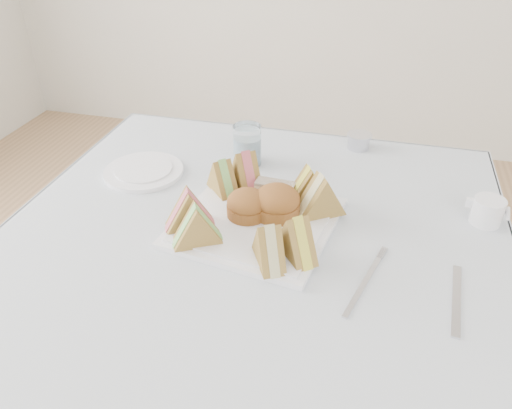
% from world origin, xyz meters
% --- Properties ---
extents(table, '(0.90, 0.90, 0.74)m').
position_xyz_m(table, '(0.00, 0.00, 0.37)').
color(table, brown).
rests_on(table, floor).
extents(tablecloth, '(1.02, 1.02, 0.01)m').
position_xyz_m(tablecloth, '(0.00, 0.00, 0.74)').
color(tablecloth, silver).
rests_on(tablecloth, table).
extents(serving_plate, '(0.35, 0.35, 0.01)m').
position_xyz_m(serving_plate, '(-0.00, 0.04, 0.75)').
color(serving_plate, white).
rests_on(serving_plate, tablecloth).
extents(sandwich_fl_a, '(0.11, 0.09, 0.09)m').
position_xyz_m(sandwich_fl_a, '(-0.12, -0.01, 0.80)').
color(sandwich_fl_a, olive).
rests_on(sandwich_fl_a, serving_plate).
extents(sandwich_fl_b, '(0.11, 0.08, 0.09)m').
position_xyz_m(sandwich_fl_b, '(-0.09, -0.06, 0.80)').
color(sandwich_fl_b, olive).
rests_on(sandwich_fl_b, serving_plate).
extents(sandwich_fr_a, '(0.10, 0.10, 0.09)m').
position_xyz_m(sandwich_fr_a, '(0.10, -0.05, 0.80)').
color(sandwich_fr_a, olive).
rests_on(sandwich_fr_a, serving_plate).
extents(sandwich_fr_b, '(0.08, 0.10, 0.08)m').
position_xyz_m(sandwich_fr_b, '(0.06, -0.08, 0.80)').
color(sandwich_fr_b, olive).
rests_on(sandwich_fr_b, serving_plate).
extents(sandwich_bl_a, '(0.09, 0.10, 0.08)m').
position_xyz_m(sandwich_bl_a, '(-0.10, 0.13, 0.80)').
color(sandwich_bl_a, olive).
rests_on(sandwich_bl_a, serving_plate).
extents(sandwich_bl_b, '(0.10, 0.11, 0.09)m').
position_xyz_m(sandwich_bl_b, '(-0.06, 0.16, 0.80)').
color(sandwich_bl_b, olive).
rests_on(sandwich_bl_b, serving_plate).
extents(sandwich_br_a, '(0.11, 0.10, 0.09)m').
position_xyz_m(sandwich_br_a, '(0.12, 0.10, 0.80)').
color(sandwich_br_a, olive).
rests_on(sandwich_br_a, serving_plate).
extents(sandwich_br_b, '(0.10, 0.08, 0.08)m').
position_xyz_m(sandwich_br_b, '(0.09, 0.14, 0.80)').
color(sandwich_br_b, olive).
rests_on(sandwich_br_b, serving_plate).
extents(scone_left, '(0.09, 0.09, 0.06)m').
position_xyz_m(scone_left, '(-0.02, 0.05, 0.79)').
color(scone_left, brown).
rests_on(scone_left, serving_plate).
extents(scone_right, '(0.11, 0.11, 0.06)m').
position_xyz_m(scone_right, '(0.04, 0.07, 0.79)').
color(scone_right, brown).
rests_on(scone_right, serving_plate).
extents(pastry_slice, '(0.09, 0.04, 0.04)m').
position_xyz_m(pastry_slice, '(0.02, 0.13, 0.78)').
color(pastry_slice, beige).
rests_on(pastry_slice, serving_plate).
extents(side_plate, '(0.25, 0.25, 0.01)m').
position_xyz_m(side_plate, '(-0.32, 0.18, 0.75)').
color(side_plate, white).
rests_on(side_plate, tablecloth).
extents(water_glass, '(0.09, 0.09, 0.10)m').
position_xyz_m(water_glass, '(-0.09, 0.29, 0.80)').
color(water_glass, white).
rests_on(water_glass, tablecloth).
extents(tea_strainer, '(0.08, 0.08, 0.04)m').
position_xyz_m(tea_strainer, '(0.18, 0.45, 0.76)').
color(tea_strainer, silver).
rests_on(tea_strainer, tablecloth).
extents(knife, '(0.03, 0.18, 0.00)m').
position_xyz_m(knife, '(0.38, -0.09, 0.75)').
color(knife, silver).
rests_on(knife, tablecloth).
extents(fork, '(0.06, 0.17, 0.00)m').
position_xyz_m(fork, '(0.23, -0.09, 0.75)').
color(fork, silver).
rests_on(fork, tablecloth).
extents(creamer_jug, '(0.07, 0.07, 0.06)m').
position_xyz_m(creamer_jug, '(0.46, 0.17, 0.77)').
color(creamer_jug, white).
rests_on(creamer_jug, tablecloth).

